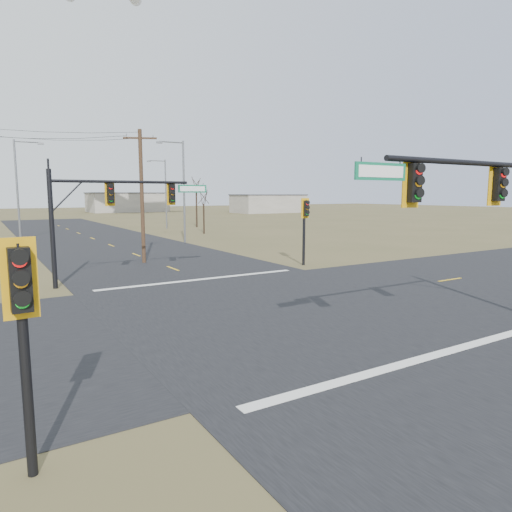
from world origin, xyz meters
The scene contains 17 objects.
ground centered at (0.00, 0.00, 0.00)m, with size 320.00×320.00×0.00m, color brown.
road_ew centered at (0.00, 0.00, 0.01)m, with size 160.00×14.00×0.02m, color black.
road_ns centered at (0.00, 0.00, 0.01)m, with size 14.00×160.00×0.02m, color black.
stop_bar_near centered at (0.00, -7.50, 0.03)m, with size 12.00×0.40×0.01m, color silver.
stop_bar_far centered at (0.00, 7.50, 0.03)m, with size 12.00×0.40×0.01m, color silver.
mast_arm_near centered at (3.55, -7.50, 4.67)m, with size 10.33×0.50×6.39m.
mast_arm_far centered at (-4.24, 9.29, 4.45)m, with size 8.82×0.49×6.12m.
pedestal_signal_ne centered at (8.30, 8.69, 3.34)m, with size 0.65×0.57×4.61m.
pedestal_signal_sw centered at (-10.24, -7.79, 3.09)m, with size 0.57×0.49×4.20m.
utility_pole_near centered at (-0.78, 15.55, 4.82)m, with size 2.11×1.05×9.27m.
streetlight_a centered at (6.76, 26.58, 5.62)m, with size 2.79×0.32×10.02m.
streetlight_b centered at (12.01, 45.71, 5.39)m, with size 2.68×0.32×9.60m.
streetlight_c centered at (-6.71, 37.50, 5.84)m, with size 2.91×0.38×10.39m.
bare_tree_c centered at (13.13, 35.24, 4.60)m, with size 2.94×2.94×5.87m.
bare_tree_d centered at (16.97, 45.94, 6.23)m, with size 3.27×3.27×7.74m.
warehouse_mid centered at (25.00, 110.00, 2.50)m, with size 20.00×12.00×5.00m, color #A9A196.
warehouse_right centered at (55.00, 85.00, 2.25)m, with size 18.00×10.00×4.50m, color #A9A196.
Camera 1 is at (-10.77, -15.97, 4.86)m, focal length 32.00 mm.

